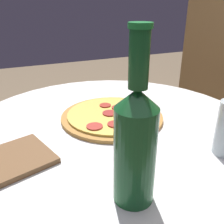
{
  "coord_description": "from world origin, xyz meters",
  "views": [
    {
      "loc": [
        0.58,
        -0.26,
        1.07
      ],
      "look_at": [
        -0.04,
        0.02,
        0.76
      ],
      "focal_mm": 40.0,
      "sensor_mm": 36.0,
      "label": 1
    }
  ],
  "objects": [
    {
      "name": "pizza",
      "position": [
        -0.03,
        0.02,
        0.75
      ],
      "size": [
        0.3,
        0.3,
        0.02
      ],
      "color": "#B77F3D",
      "rests_on": "table"
    },
    {
      "name": "pizza_paddle",
      "position": [
        0.08,
        -0.28,
        0.75
      ],
      "size": [
        0.18,
        0.26,
        0.02
      ],
      "rotation": [
        0.0,
        0.0,
        -1.29
      ],
      "color": "brown",
      "rests_on": "table"
    },
    {
      "name": "table",
      "position": [
        0.0,
        0.0,
        0.54
      ],
      "size": [
        0.85,
        0.85,
        0.74
      ],
      "color": "white",
      "rests_on": "ground_plane"
    },
    {
      "name": "beer_bottle",
      "position": [
        0.28,
        -0.08,
        0.86
      ],
      "size": [
        0.07,
        0.07,
        0.3
      ],
      "color": "#195628",
      "rests_on": "table"
    }
  ]
}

